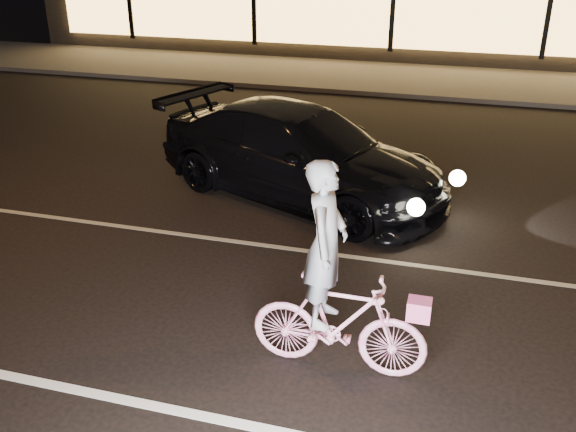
% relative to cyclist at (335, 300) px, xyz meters
% --- Properties ---
extents(ground, '(90.00, 90.00, 0.00)m').
position_rel_cyclist_xyz_m(ground, '(-1.48, 0.43, -0.81)').
color(ground, black).
rests_on(ground, ground).
extents(lane_stripe_near, '(60.00, 0.12, 0.01)m').
position_rel_cyclist_xyz_m(lane_stripe_near, '(-1.48, -1.07, -0.81)').
color(lane_stripe_near, silver).
rests_on(lane_stripe_near, ground).
extents(lane_stripe_far, '(60.00, 0.10, 0.01)m').
position_rel_cyclist_xyz_m(lane_stripe_far, '(-1.48, 2.43, -0.81)').
color(lane_stripe_far, gray).
rests_on(lane_stripe_far, ground).
extents(sidewalk, '(30.00, 4.00, 0.12)m').
position_rel_cyclist_xyz_m(sidewalk, '(-1.48, 13.43, -0.75)').
color(sidewalk, '#383533').
rests_on(sidewalk, ground).
extents(cyclist, '(1.82, 0.63, 2.29)m').
position_rel_cyclist_xyz_m(cyclist, '(0.00, 0.00, 0.00)').
color(cyclist, '#FF409D').
rests_on(cyclist, ground).
extents(sedan, '(5.57, 3.84, 1.50)m').
position_rel_cyclist_xyz_m(sedan, '(-1.52, 4.37, -0.07)').
color(sedan, black).
rests_on(sedan, ground).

